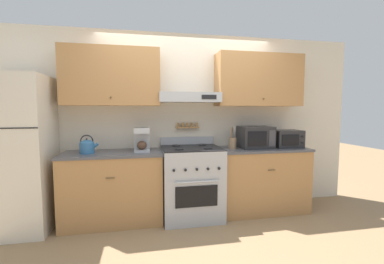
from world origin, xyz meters
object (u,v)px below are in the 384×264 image
(refrigerator, at_px, (20,154))
(coffee_maker, at_px, (142,140))
(stove_range, at_px, (191,182))
(tea_kettle, at_px, (87,146))
(toaster_oven, at_px, (287,139))
(utensil_crock, at_px, (233,143))
(microwave, at_px, (255,137))

(refrigerator, distance_m, coffee_maker, 1.43)
(stove_range, bearing_deg, tea_kettle, 179.06)
(stove_range, height_order, tea_kettle, tea_kettle)
(stove_range, xyz_separation_m, toaster_oven, (1.42, 0.02, 0.56))
(refrigerator, height_order, utensil_crock, refrigerator)
(tea_kettle, bearing_deg, refrigerator, -178.16)
(microwave, distance_m, utensil_crock, 0.35)
(toaster_oven, bearing_deg, stove_range, -179.18)
(microwave, relative_size, utensil_crock, 1.45)
(microwave, bearing_deg, refrigerator, -179.20)
(refrigerator, bearing_deg, toaster_oven, 0.37)
(stove_range, relative_size, refrigerator, 0.57)
(tea_kettle, height_order, utensil_crock, utensil_crock)
(tea_kettle, xyz_separation_m, toaster_oven, (2.74, -0.00, 0.03))
(coffee_maker, distance_m, toaster_oven, 2.07)
(stove_range, relative_size, tea_kettle, 4.55)
(tea_kettle, height_order, toaster_oven, toaster_oven)
(coffee_maker, bearing_deg, utensil_crock, -1.13)
(coffee_maker, distance_m, microwave, 1.59)
(stove_range, xyz_separation_m, refrigerator, (-2.08, -0.00, 0.45))
(coffee_maker, bearing_deg, toaster_oven, -0.73)
(refrigerator, bearing_deg, utensil_crock, 0.52)
(microwave, xyz_separation_m, utensil_crock, (-0.35, -0.02, -0.07))
(utensil_crock, height_order, toaster_oven, utensil_crock)
(refrigerator, xyz_separation_m, microwave, (3.02, 0.04, 0.14))
(coffee_maker, xyz_separation_m, microwave, (1.59, -0.01, 0.00))
(utensil_crock, bearing_deg, microwave, 2.93)
(utensil_crock, bearing_deg, toaster_oven, -0.12)
(coffee_maker, relative_size, microwave, 0.69)
(utensil_crock, xyz_separation_m, toaster_oven, (0.83, -0.00, 0.04))
(utensil_crock, distance_m, toaster_oven, 0.83)
(toaster_oven, bearing_deg, microwave, 177.67)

